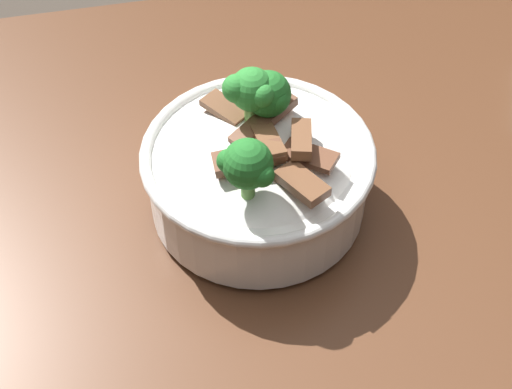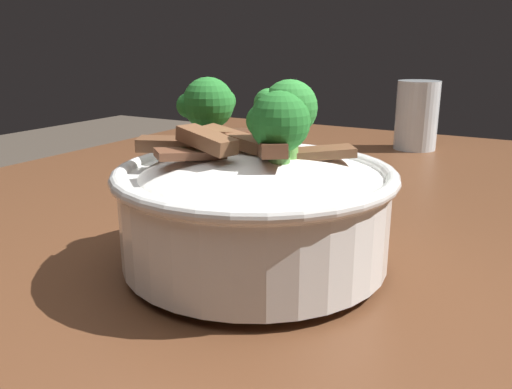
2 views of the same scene
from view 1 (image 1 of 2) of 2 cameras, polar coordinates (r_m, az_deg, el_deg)
The scene contains 2 objects.
dining_table at distance 0.89m, azimuth -1.83°, elevation -10.86°, with size 1.44×0.92×0.80m.
rice_bowl at distance 0.75m, azimuth 0.15°, elevation 2.07°, with size 0.23×0.23×0.16m.
Camera 1 is at (0.07, 0.45, 1.41)m, focal length 53.27 mm.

